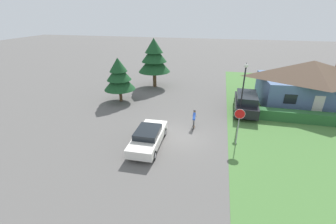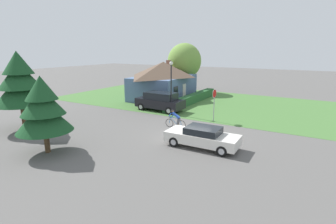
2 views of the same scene
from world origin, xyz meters
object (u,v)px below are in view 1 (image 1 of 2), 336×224
cottage_house (309,83)px  street_lamp (244,83)px  cyclist (194,120)px  parked_suv_right (246,103)px  sedan_left_lane (148,137)px  conifer_tall_near (119,76)px  conifer_tall_far (154,58)px  stop_sign (239,120)px

cottage_house → street_lamp: 8.50m
cyclist → parked_suv_right: size_ratio=0.35×
sedan_left_lane → conifer_tall_near: (-5.57, 7.84, 2.10)m
conifer_tall_far → cottage_house: bearing=-8.4°
parked_suv_right → cyclist: bearing=135.7°
sedan_left_lane → stop_sign: (6.22, 1.58, 1.30)m
parked_suv_right → street_lamp: size_ratio=0.99×
sedan_left_lane → conifer_tall_far: size_ratio=0.78×
sedan_left_lane → conifer_tall_near: 9.84m
cottage_house → cyclist: (-10.61, -7.59, -1.67)m
stop_sign → conifer_tall_near: (-11.79, 6.26, 0.80)m
street_lamp → conifer_tall_near: 12.40m
cyclist → conifer_tall_near: (-8.45, 4.32, 2.07)m
cyclist → parked_suv_right: bearing=-49.4°
parked_suv_right → conifer_tall_far: size_ratio=0.83×
sedan_left_lane → conifer_tall_far: 14.35m
conifer_tall_far → street_lamp: bearing=-36.6°
sedan_left_lane → conifer_tall_far: (-3.39, 13.61, 3.02)m
cottage_house → street_lamp: bearing=-147.7°
parked_suv_right → conifer_tall_near: (-12.91, 0.07, 1.82)m
stop_sign → sedan_left_lane: bearing=18.9°
sedan_left_lane → stop_sign: 6.55m
parked_suv_right → conifer_tall_near: conifer_tall_near is taller
parked_suv_right → stop_sign: (-1.12, -6.19, 1.02)m
stop_sign → conifer_tall_far: size_ratio=0.46×
street_lamp → conifer_tall_near: size_ratio=1.09×
cyclist → street_lamp: size_ratio=0.35×
sedan_left_lane → conifer_tall_near: size_ratio=1.00×
street_lamp → cottage_house: bearing=36.4°
street_lamp → conifer_tall_far: bearing=143.4°
sedan_left_lane → cyclist: (2.88, 3.53, 0.02)m
sedan_left_lane → stop_sign: stop_sign is taller
parked_suv_right → conifer_tall_far: conifer_tall_far is taller
cyclist → conifer_tall_near: bearing=59.9°
street_lamp → stop_sign: bearing=-96.0°
stop_sign → conifer_tall_near: conifer_tall_near is taller
cyclist → street_lamp: bearing=-58.8°
cyclist → conifer_tall_far: conifer_tall_far is taller
cyclist → street_lamp: (3.81, 2.59, 2.66)m
parked_suv_right → cottage_house: bearing=-59.4°
cyclist → conifer_tall_near: size_ratio=0.38×
sedan_left_lane → conifer_tall_far: conifer_tall_far is taller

